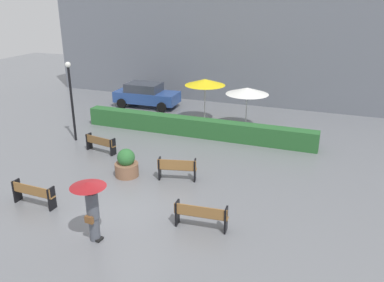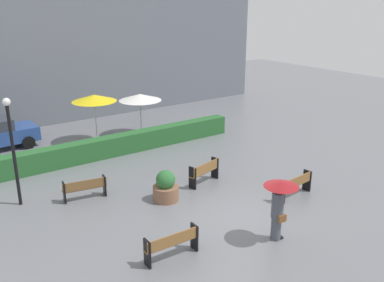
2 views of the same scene
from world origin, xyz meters
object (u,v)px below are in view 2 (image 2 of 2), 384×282
patio_umbrella_yellow (94,98)px  pedestrian_with_umbrella (279,201)px  bench_near_left (172,243)px  planter_pot (166,187)px  bench_near_right (295,184)px  bench_far_left (85,188)px  bench_mid_center (205,171)px  patio_umbrella_white (140,97)px  lamp_post (12,141)px

patio_umbrella_yellow → pedestrian_with_umbrella: bearing=-86.7°
bench_near_left → planter_pot: (1.87, 3.36, 0.01)m
bench_near_left → bench_near_right: bench_near_right is taller
bench_far_left → bench_mid_center: bench_mid_center is taller
patio_umbrella_yellow → bench_near_left: bearing=-102.5°
bench_far_left → bench_near_left: bearing=-83.5°
planter_pot → patio_umbrella_white: 8.46m
bench_near_left → planter_pot: size_ratio=1.45×
patio_umbrella_yellow → bench_near_right: bearing=-71.4°
bench_mid_center → bench_near_left: bearing=-136.9°
bench_near_right → bench_mid_center: bearing=125.0°
patio_umbrella_yellow → bench_mid_center: bearing=-79.1°
bench_mid_center → patio_umbrella_white: bearing=81.8°
bench_near_left → lamp_post: size_ratio=0.43×
bench_far_left → bench_near_right: size_ratio=0.95×
pedestrian_with_umbrella → patio_umbrella_yellow: (-0.71, 12.38, 1.03)m
bench_far_left → patio_umbrella_white: (5.63, 5.84, 1.70)m
bench_near_left → pedestrian_with_umbrella: pedestrian_with_umbrella is taller
pedestrian_with_umbrella → patio_umbrella_white: 12.25m
bench_near_left → bench_near_right: (6.08, 0.74, 0.01)m
bench_near_right → patio_umbrella_yellow: bearing=108.6°
patio_umbrella_white → bench_near_right: bearing=-84.2°
bench_far_left → patio_umbrella_white: size_ratio=0.71×
pedestrian_with_umbrella → planter_pot: (-1.36, 4.42, -0.86)m
pedestrian_with_umbrella → bench_far_left: bearing=121.5°
bench_near_right → pedestrian_with_umbrella: (-2.85, -1.79, 0.86)m
planter_pot → bench_far_left: bearing=143.4°
planter_pot → patio_umbrella_white: bearing=67.6°
bench_near_left → lamp_post: bearing=113.9°
bench_far_left → patio_umbrella_yellow: 7.14m
planter_pot → patio_umbrella_white: (3.17, 7.67, 1.66)m
planter_pot → patio_umbrella_yellow: patio_umbrella_yellow is taller
bench_mid_center → planter_pot: planter_pot is taller
patio_umbrella_white → pedestrian_with_umbrella: bearing=-98.5°
pedestrian_with_umbrella → patio_umbrella_yellow: 12.44m
patio_umbrella_white → lamp_post: bearing=-148.0°
pedestrian_with_umbrella → planter_pot: pedestrian_with_umbrella is taller
bench_near_right → planter_pot: planter_pot is taller
bench_mid_center → patio_umbrella_white: (1.05, 7.30, 1.63)m
bench_far_left → lamp_post: (-2.14, 0.97, 1.99)m
lamp_post → patio_umbrella_yellow: bearing=44.5°
bench_far_left → lamp_post: lamp_post is taller
bench_far_left → pedestrian_with_umbrella: pedestrian_with_umbrella is taller
lamp_post → planter_pot: bearing=-31.4°
bench_near_left → pedestrian_with_umbrella: bearing=-18.1°
bench_far_left → bench_near_right: bearing=-33.7°
bench_far_left → patio_umbrella_white: bearing=46.0°
bench_mid_center → patio_umbrella_yellow: size_ratio=0.62×
bench_near_right → planter_pot: size_ratio=1.48×
lamp_post → patio_umbrella_yellow: size_ratio=1.56×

